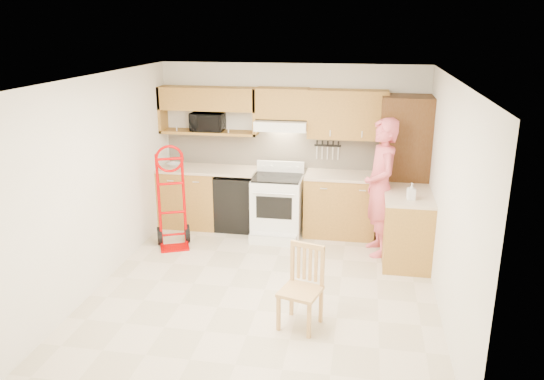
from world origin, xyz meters
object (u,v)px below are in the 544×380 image
(person, at_px, (381,188))
(microwave, at_px, (208,122))
(hand_truck, at_px, (172,202))
(range, at_px, (277,202))
(dining_chair, at_px, (300,288))

(person, bearing_deg, microwave, -119.15)
(person, bearing_deg, hand_truck, -97.87)
(range, height_order, dining_chair, range)
(dining_chair, bearing_deg, person, 83.99)
(range, bearing_deg, person, -14.26)
(range, relative_size, dining_chair, 1.22)
(microwave, height_order, range, microwave)
(hand_truck, distance_m, dining_chair, 2.73)
(range, xyz_separation_m, dining_chair, (0.65, -2.45, -0.09))
(range, distance_m, person, 1.58)
(hand_truck, bearing_deg, microwave, 52.43)
(microwave, relative_size, dining_chair, 0.57)
(person, bearing_deg, range, -117.65)
(microwave, bearing_deg, person, -16.75)
(person, xyz_separation_m, dining_chair, (-0.82, -2.07, -0.51))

